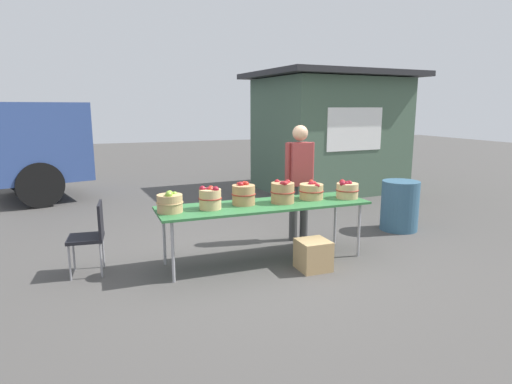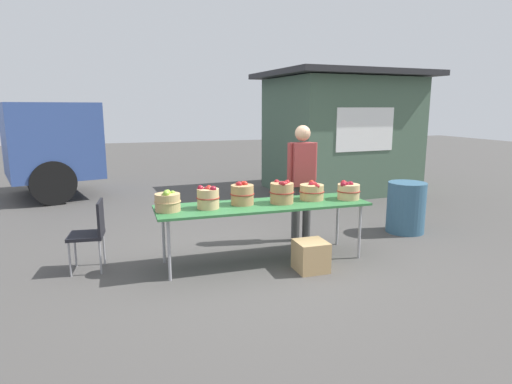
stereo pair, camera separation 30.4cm
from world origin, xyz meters
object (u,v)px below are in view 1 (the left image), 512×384
market_table (264,207)px  produce_crate (313,255)px  apple_basket_red_0 (210,198)px  apple_basket_red_1 (243,194)px  apple_basket_green_0 (170,202)px  folding_chair (92,232)px  vendor_adult (299,174)px  apple_basket_red_3 (311,191)px  apple_basket_red_2 (283,192)px  apple_basket_red_4 (347,190)px  trash_barrel (400,206)px

market_table → produce_crate: (0.44, -0.51, -0.53)m
apple_basket_red_0 → produce_crate: size_ratio=0.78×
apple_basket_red_1 → produce_crate: size_ratio=0.83×
apple_basket_green_0 → folding_chair: size_ratio=0.37×
vendor_adult → apple_basket_red_3: bearing=83.1°
apple_basket_red_2 → folding_chair: apple_basket_red_2 is taller
apple_basket_red_4 → produce_crate: apple_basket_red_4 is taller
folding_chair → vendor_adult: bearing=102.1°
apple_basket_red_4 → folding_chair: size_ratio=0.36×
produce_crate → apple_basket_red_2: bearing=111.0°
apple_basket_red_2 → apple_basket_red_4: (0.93, -0.05, -0.03)m
apple_basket_red_2 → trash_barrel: bearing=13.5°
market_table → folding_chair: 2.11m
apple_basket_red_2 → folding_chair: 2.37m
apple_basket_red_1 → apple_basket_red_3: bearing=-0.4°
trash_barrel → folding_chair: bearing=-177.2°
apple_basket_green_0 → apple_basket_red_4: (2.37, -0.06, -0.00)m
apple_basket_red_0 → trash_barrel: 3.37m
apple_basket_red_0 → market_table: bearing=0.9°
vendor_adult → market_table: bearing=42.5°
trash_barrel → apple_basket_red_4: bearing=-156.6°
apple_basket_red_3 → vendor_adult: vendor_adult is taller
trash_barrel → produce_crate: 2.39m
apple_basket_green_0 → apple_basket_red_4: size_ratio=1.02×
apple_basket_red_0 → vendor_adult: 1.67m
vendor_adult → produce_crate: (-0.38, -1.16, -0.82)m
apple_basket_red_3 → trash_barrel: 1.99m
market_table → vendor_adult: size_ratio=1.58×
apple_basket_red_2 → apple_basket_red_3: size_ratio=0.95×
apple_basket_red_2 → folding_chair: (-2.32, 0.33, -0.38)m
apple_basket_red_1 → apple_basket_red_4: (1.43, -0.13, -0.02)m
apple_basket_green_0 → produce_crate: 1.84m
market_table → apple_basket_red_4: 1.19m
market_table → folding_chair: size_ratio=3.14×
apple_basket_red_1 → vendor_adult: bearing=28.4°
apple_basket_red_1 → apple_basket_red_3: size_ratio=0.92×
apple_basket_red_4 → folding_chair: bearing=173.4°
apple_basket_red_4 → apple_basket_green_0: bearing=178.7°
apple_basket_green_0 → apple_basket_red_2: size_ratio=1.00×
apple_basket_red_3 → apple_basket_red_1: bearing=179.6°
apple_basket_red_1 → produce_crate: (0.69, -0.58, -0.70)m
apple_basket_red_3 → market_table: bearing=-174.7°
apple_basket_red_0 → apple_basket_red_4: size_ratio=0.93×
apple_basket_red_0 → vendor_adult: (1.53, 0.66, 0.12)m
market_table → apple_basket_red_3: (0.70, 0.06, 0.15)m
apple_basket_red_2 → produce_crate: apple_basket_red_2 is taller
apple_basket_red_2 → vendor_adult: bearing=49.4°
folding_chair → trash_barrel: bearing=98.4°
apple_basket_green_0 → vendor_adult: 2.12m
apple_basket_red_2 → apple_basket_green_0: bearing=179.6°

